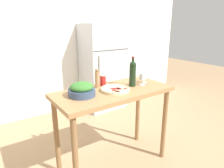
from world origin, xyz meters
TOP-DOWN VIEW (x-y plane):
  - ground_plane at (0.00, 0.00)m, footprint 14.00×14.00m
  - wall_back at (0.00, 1.94)m, footprint 6.40×0.06m
  - refrigerator at (0.87, 1.59)m, footprint 0.78×0.64m
  - prep_counter at (0.00, 0.00)m, footprint 1.31×0.61m
  - wine_bottle at (0.26, -0.01)m, footprint 0.08×0.08m
  - wine_glass_near at (0.38, -0.05)m, footprint 0.08×0.08m
  - wine_glass_far at (0.48, 0.02)m, footprint 0.08×0.08m
  - pepper_mill at (-0.10, 0.18)m, footprint 0.05×0.05m
  - salad_bowl at (-0.37, 0.03)m, footprint 0.27×0.27m
  - homemade_pizza at (-0.01, -0.04)m, footprint 0.31×0.31m
  - salt_canister at (-0.01, 0.20)m, footprint 0.07×0.07m

SIDE VIEW (x-z plane):
  - ground_plane at x=0.00m, z-range 0.00..0.00m
  - prep_counter at x=0.00m, z-range 0.34..1.30m
  - refrigerator at x=0.87m, z-range 0.00..1.67m
  - homemade_pizza at x=-0.01m, z-range 0.96..1.00m
  - salad_bowl at x=-0.37m, z-range 0.95..1.09m
  - salt_canister at x=-0.01m, z-range 0.96..1.09m
  - wine_glass_near at x=0.38m, z-range 0.99..1.13m
  - wine_glass_far at x=0.48m, z-range 0.99..1.13m
  - pepper_mill at x=-0.10m, z-range 0.95..1.17m
  - wine_bottle at x=0.26m, z-range 0.94..1.29m
  - wall_back at x=0.00m, z-range 0.00..2.60m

